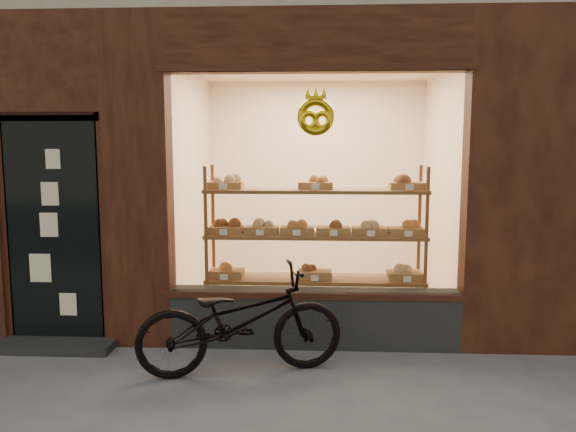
{
  "coord_description": "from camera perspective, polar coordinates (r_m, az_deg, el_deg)",
  "views": [
    {
      "loc": [
        0.47,
        -3.02,
        1.91
      ],
      "look_at": [
        0.21,
        2.0,
        1.27
      ],
      "focal_mm": 35.0,
      "sensor_mm": 36.0,
      "label": 1
    }
  ],
  "objects": [
    {
      "name": "display_shelf",
      "position": [
        5.67,
        2.76,
        -3.36
      ],
      "size": [
        2.2,
        0.45,
        1.7
      ],
      "color": "brown",
      "rests_on": "ground"
    },
    {
      "name": "bicycle",
      "position": [
        4.76,
        -4.85,
        -10.56
      ],
      "size": [
        1.81,
        1.01,
        0.9
      ],
      "primitive_type": "imported",
      "rotation": [
        0.0,
        0.0,
        1.82
      ],
      "color": "black",
      "rests_on": "ground"
    }
  ]
}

